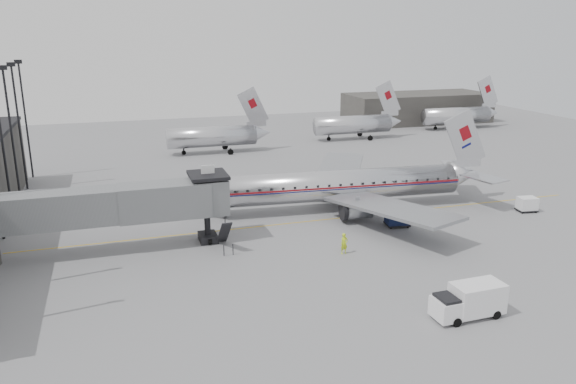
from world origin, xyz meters
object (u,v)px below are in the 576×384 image
(airliner, at_px, (345,185))
(baggage_cart_white, at_px, (527,204))
(baggage_cart_navy, at_px, (397,217))
(service_van, at_px, (469,300))
(ramp_worker, at_px, (344,244))

(airliner, xyz_separation_m, baggage_cart_white, (18.34, -6.95, -1.82))
(baggage_cart_navy, relative_size, baggage_cart_white, 1.15)
(service_van, distance_m, ramp_worker, 13.46)
(service_van, xyz_separation_m, ramp_worker, (-3.63, 12.95, -0.30))
(baggage_cart_navy, distance_m, baggage_cart_white, 15.59)
(airliner, height_order, baggage_cart_white, airliner)
(airliner, bearing_deg, ramp_worker, -108.57)
(baggage_cart_navy, distance_m, ramp_worker, 9.36)
(baggage_cart_white, height_order, ramp_worker, ramp_worker)
(service_van, height_order, baggage_cart_navy, service_van)
(baggage_cart_white, relative_size, ramp_worker, 1.17)
(baggage_cart_white, bearing_deg, service_van, -129.49)
(airliner, relative_size, ramp_worker, 17.81)
(airliner, relative_size, baggage_cart_white, 15.22)
(ramp_worker, bearing_deg, airliner, 58.17)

